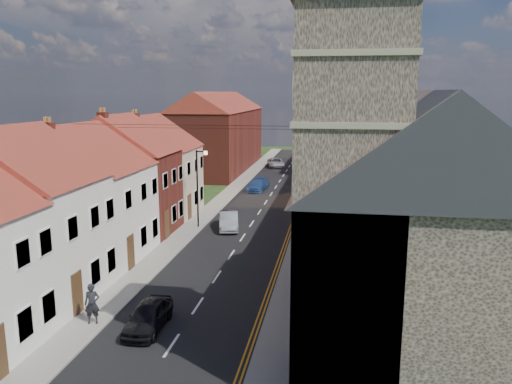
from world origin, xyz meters
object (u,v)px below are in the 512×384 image
(car_mid, at_px, (229,221))
(car_far, at_px, (258,185))
(lamppost, at_px, (198,184))
(pedestrian_left, at_px, (92,304))
(church, at_px, (407,210))
(car_near, at_px, (148,316))
(car_distant, at_px, (276,163))

(car_mid, relative_size, car_far, 0.94)
(lamppost, xyz_separation_m, pedestrian_left, (-0.30, -16.80, -2.48))
(church, xyz_separation_m, pedestrian_left, (-13.47, -0.13, -4.82))
(car_near, xyz_separation_m, pedestrian_left, (-2.61, -0.09, 0.43))
(church, bearing_deg, pedestrian_left, -179.46)
(car_mid, bearing_deg, car_far, 77.97)
(car_far, bearing_deg, church, -63.85)
(lamppost, height_order, car_distant, lamppost)
(car_mid, height_order, pedestrian_left, pedestrian_left)
(car_far, xyz_separation_m, pedestrian_left, (-2.43, -32.56, 0.43))
(car_near, xyz_separation_m, car_far, (-0.18, 32.47, 0.00))
(car_near, bearing_deg, pedestrian_left, -179.79)
(church, bearing_deg, car_distant, 102.73)
(car_mid, bearing_deg, car_distant, 77.96)
(church, height_order, car_far, church)
(church, xyz_separation_m, car_near, (-10.86, -0.04, -5.25))
(church, distance_m, car_near, 12.06)
(car_near, height_order, car_mid, car_mid)
(car_far, bearing_deg, pedestrian_left, -86.92)
(car_distant, bearing_deg, lamppost, -105.49)
(pedestrian_left, bearing_deg, car_far, 69.85)
(church, height_order, pedestrian_left, church)
(lamppost, relative_size, pedestrian_left, 3.21)
(lamppost, distance_m, pedestrian_left, 16.99)
(lamppost, relative_size, car_far, 1.40)
(church, bearing_deg, car_near, -179.78)
(car_mid, bearing_deg, lamppost, 171.33)
(lamppost, bearing_deg, church, -51.70)
(car_far, bearing_deg, car_distant, 97.99)
(car_mid, xyz_separation_m, car_far, (-0.18, 15.59, -0.04))
(lamppost, bearing_deg, car_far, 82.28)
(car_mid, xyz_separation_m, car_distant, (-0.37, 32.88, -0.02))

